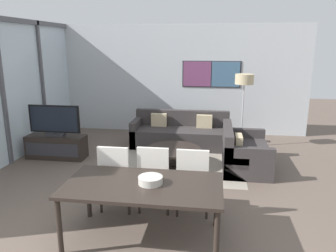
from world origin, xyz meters
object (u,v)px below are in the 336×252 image
Objects in this scene: tv_console at (57,147)px; dining_table at (143,189)px; dining_chair_centre at (155,175)px; sofa_main at (181,134)px; coffee_table at (174,153)px; dining_chair_right at (193,178)px; fruit_bowl at (150,180)px; dining_chair_left at (116,175)px; sofa_side at (242,154)px; floor_lamp at (244,84)px; television at (54,121)px.

dining_table reaches higher than tv_console.
sofa_main is at bearing 89.30° from dining_chair_centre.
dining_chair_right is (0.49, -1.79, 0.26)m from coffee_table.
coffee_table is 2.52m from fruit_bowl.
dining_chair_left is (-0.57, -3.17, 0.26)m from sofa_main.
coffee_table is (2.45, -0.12, 0.03)m from tv_console.
dining_chair_left is at bearing 136.25° from sofa_side.
fruit_bowl is (0.05, -3.81, 0.50)m from sofa_main.
sofa_main reaches higher than coffee_table.
floor_lamp is (1.41, 3.20, 0.92)m from dining_chair_centre.
dining_chair_left reaches higher than fruit_bowl.
dining_chair_centre is (-0.04, -3.11, 0.26)m from sofa_main.
coffee_table is (0.00, -1.34, 0.00)m from sofa_main.
dining_chair_centre is 0.74m from fruit_bowl.
dining_chair_right reaches higher than sofa_main.
sofa_side is (3.74, -0.00, -0.52)m from television.
tv_console is 1.24× the size of dining_chair_centre.
dining_table is at bearing -109.86° from floor_lamp.
floor_lamp reaches higher than dining_chair_left.
dining_chair_right reaches higher than dining_table.
sofa_main reaches higher than tv_console.
sofa_main is at bearing 46.50° from sofa_side.
tv_console is at bearing 177.30° from coffee_table.
dining_chair_left is 1.06m from dining_chair_right.
sofa_main is 7.66× the size of fruit_bowl.
dining_table is 1.89× the size of dining_chair_left.
television is 3.07m from dining_chair_centre.
tv_console is at bearing 134.00° from fruit_bowl.
floor_lamp reaches higher than dining_chair_right.
sofa_main is at bearing 79.80° from dining_chair_left.
dining_table is 1.89× the size of dining_chair_centre.
dining_chair_right is at bearing 56.55° from fruit_bowl.
sofa_side is at bearing 5.09° from coffee_table.
sofa_side is (3.74, -0.00, 0.03)m from tv_console.
dining_table reaches higher than coffee_table.
coffee_table is 3.59× the size of fruit_bowl.
sofa_side is 1.29m from coffee_table.
dining_chair_centre is at bearing 90.00° from dining_table.
dining_table is at bearing -127.34° from dining_chair_right.
sofa_main is 3.23m from dining_chair_left.
television reaches higher than sofa_main.
coffee_table is (2.45, -0.12, -0.52)m from television.
sofa_main is (2.45, 1.22, 0.03)m from tv_console.
dining_chair_left is at bearing -107.32° from coffee_table.
sofa_main is 3.12m from dining_chair_centre.
television reaches higher than dining_chair_centre.
television is at bearing 141.97° from dining_chair_centre.
sofa_side is at bearing 67.32° from dining_chair_right.
fruit_bowl is (0.05, -2.47, 0.50)m from coffee_table.
coffee_table is at bearing 89.13° from dining_table.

